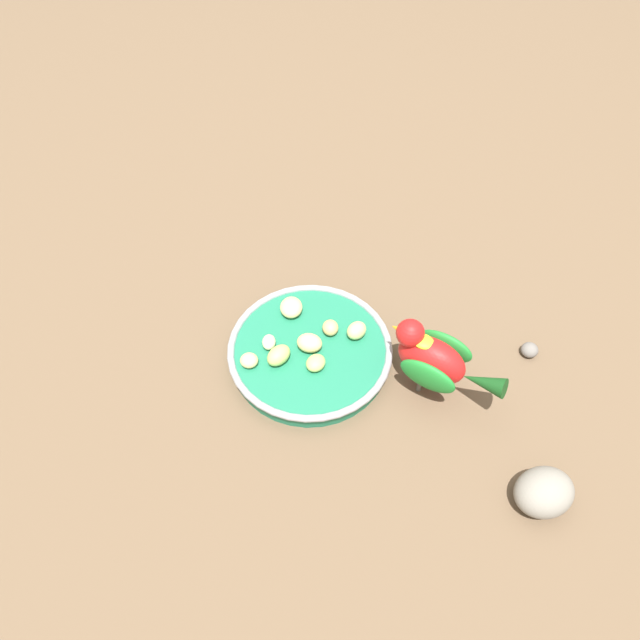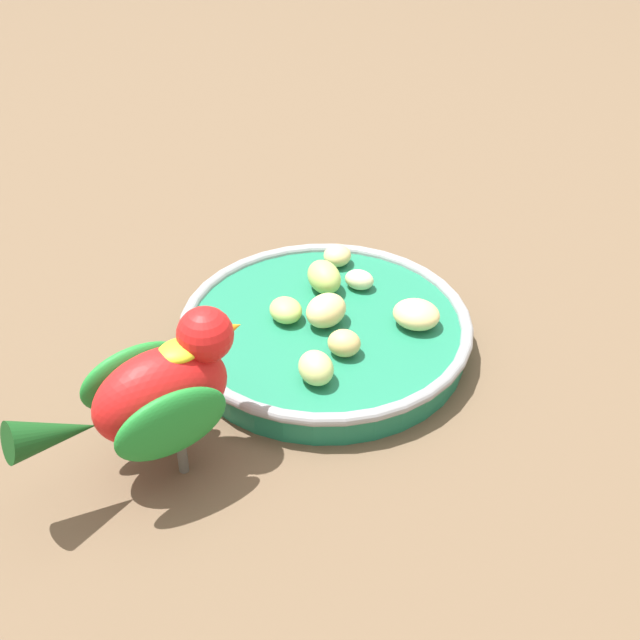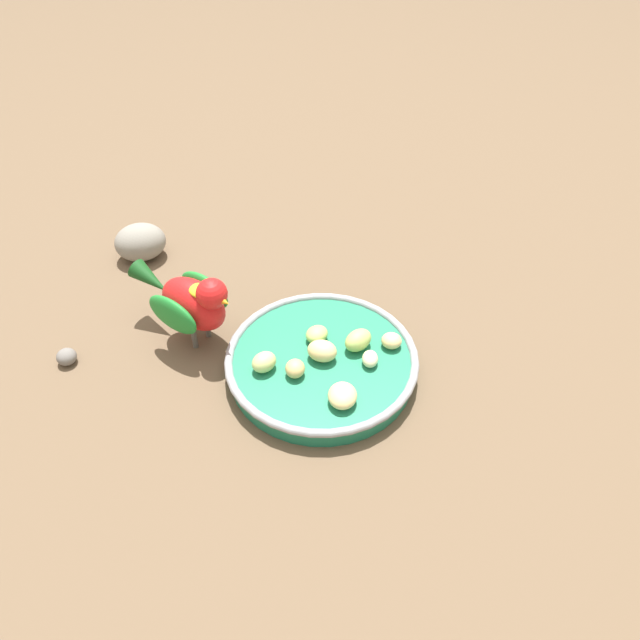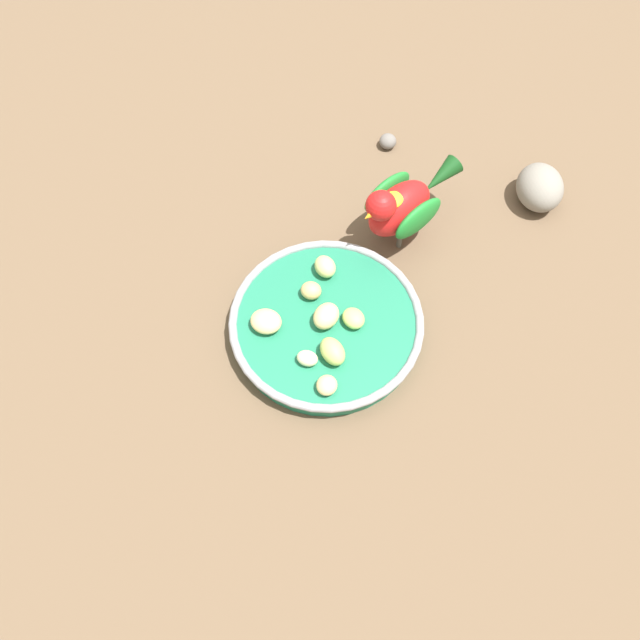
# 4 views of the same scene
# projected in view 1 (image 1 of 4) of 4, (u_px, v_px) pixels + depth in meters

# --- Properties ---
(ground_plane) EXTENTS (4.00, 4.00, 0.00)m
(ground_plane) POSITION_uv_depth(u_px,v_px,m) (327.00, 365.00, 0.86)
(ground_plane) COLOR brown
(feeding_bowl) EXTENTS (0.24, 0.24, 0.03)m
(feeding_bowl) POSITION_uv_depth(u_px,v_px,m) (310.00, 352.00, 0.86)
(feeding_bowl) COLOR #1E7251
(feeding_bowl) RESTS_ON ground_plane
(apple_piece_0) EXTENTS (0.04, 0.04, 0.03)m
(apple_piece_0) POSITION_uv_depth(u_px,v_px,m) (279.00, 355.00, 0.83)
(apple_piece_0) COLOR #B2CC66
(apple_piece_0) RESTS_ON feeding_bowl
(apple_piece_1) EXTENTS (0.03, 0.03, 0.02)m
(apple_piece_1) POSITION_uv_depth(u_px,v_px,m) (269.00, 342.00, 0.84)
(apple_piece_1) COLOR beige
(apple_piece_1) RESTS_ON feeding_bowl
(apple_piece_2) EXTENTS (0.03, 0.03, 0.02)m
(apple_piece_2) POSITION_uv_depth(u_px,v_px,m) (330.00, 328.00, 0.86)
(apple_piece_2) COLOR tan
(apple_piece_2) RESTS_ON feeding_bowl
(apple_piece_3) EXTENTS (0.05, 0.05, 0.02)m
(apple_piece_3) POSITION_uv_depth(u_px,v_px,m) (291.00, 307.00, 0.88)
(apple_piece_3) COLOR #E5C67F
(apple_piece_3) RESTS_ON feeding_bowl
(apple_piece_4) EXTENTS (0.04, 0.04, 0.03)m
(apple_piece_4) POSITION_uv_depth(u_px,v_px,m) (310.00, 343.00, 0.84)
(apple_piece_4) COLOR #E5C67F
(apple_piece_4) RESTS_ON feeding_bowl
(apple_piece_5) EXTENTS (0.03, 0.03, 0.02)m
(apple_piece_5) POSITION_uv_depth(u_px,v_px,m) (316.00, 363.00, 0.82)
(apple_piece_5) COLOR #B2CC66
(apple_piece_5) RESTS_ON feeding_bowl
(apple_piece_6) EXTENTS (0.03, 0.04, 0.02)m
(apple_piece_6) POSITION_uv_depth(u_px,v_px,m) (357.00, 330.00, 0.85)
(apple_piece_6) COLOR #C6D17A
(apple_piece_6) RESTS_ON feeding_bowl
(apple_piece_7) EXTENTS (0.03, 0.03, 0.02)m
(apple_piece_7) POSITION_uv_depth(u_px,v_px,m) (249.00, 360.00, 0.82)
(apple_piece_7) COLOR #E5C67F
(apple_piece_7) RESTS_ON feeding_bowl
(parrot) EXTENTS (0.17, 0.08, 0.12)m
(parrot) POSITION_uv_depth(u_px,v_px,m) (434.00, 359.00, 0.79)
(parrot) COLOR #59544C
(parrot) RESTS_ON ground_plane
(rock_large) EXTENTS (0.10, 0.10, 0.05)m
(rock_large) POSITION_uv_depth(u_px,v_px,m) (544.00, 492.00, 0.72)
(rock_large) COLOR gray
(rock_large) RESTS_ON ground_plane
(pebble_0) EXTENTS (0.03, 0.03, 0.02)m
(pebble_0) POSITION_uv_depth(u_px,v_px,m) (530.00, 350.00, 0.86)
(pebble_0) COLOR slate
(pebble_0) RESTS_ON ground_plane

